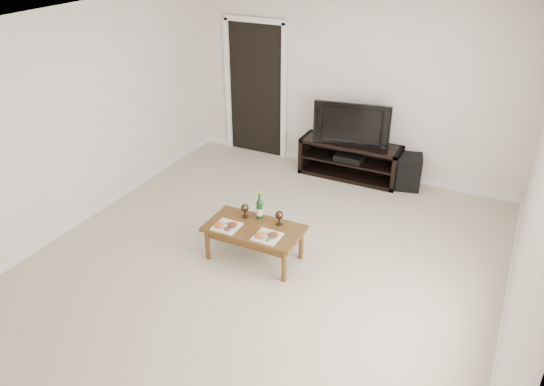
{
  "coord_description": "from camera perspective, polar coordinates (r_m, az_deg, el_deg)",
  "views": [
    {
      "loc": [
        2.25,
        -4.34,
        3.5
      ],
      "look_at": [
        -0.09,
        0.35,
        0.7
      ],
      "focal_mm": 35.0,
      "sensor_mm": 36.0,
      "label": 1
    }
  ],
  "objects": [
    {
      "name": "goblet_right",
      "position": [
        5.85,
        0.78,
        -2.68
      ],
      "size": [
        0.09,
        0.09,
        0.17
      ],
      "primitive_type": null,
      "color": "#36291D",
      "rests_on": "coffee_table"
    },
    {
      "name": "subwoofer",
      "position": [
        7.71,
        14.49,
        2.22
      ],
      "size": [
        0.4,
        0.4,
        0.5
      ],
      "primitive_type": "cube",
      "rotation": [
        0.0,
        0.0,
        0.24
      ],
      "color": "black",
      "rests_on": "ground"
    },
    {
      "name": "plate_left",
      "position": [
        5.85,
        -4.9,
        -3.41
      ],
      "size": [
        0.27,
        0.27,
        0.07
      ],
      "primitive_type": "cube",
      "color": "white",
      "rests_on": "coffee_table"
    },
    {
      "name": "wine_bottle",
      "position": [
        5.93,
        -1.35,
        -1.26
      ],
      "size": [
        0.07,
        0.07,
        0.35
      ],
      "primitive_type": "cylinder",
      "color": "#103B16",
      "rests_on": "coffee_table"
    },
    {
      "name": "goblet_left",
      "position": [
        6.0,
        -2.93,
        -1.9
      ],
      "size": [
        0.09,
        0.09,
        0.17
      ],
      "primitive_type": null,
      "color": "#36291D",
      "rests_on": "coffee_table"
    },
    {
      "name": "coffee_table",
      "position": [
        5.97,
        -1.91,
        -5.38
      ],
      "size": [
        1.07,
        0.6,
        0.42
      ],
      "primitive_type": "cube",
      "rotation": [
        0.0,
        0.0,
        0.01
      ],
      "color": "brown",
      "rests_on": "ground"
    },
    {
      "name": "floor",
      "position": [
        6.01,
        -0.78,
        -7.5
      ],
      "size": [
        5.5,
        5.5,
        0.0
      ],
      "primitive_type": "plane",
      "color": "#BEB199",
      "rests_on": "ground"
    },
    {
      "name": "doorway",
      "position": [
        8.4,
        -1.74,
        10.98
      ],
      "size": [
        0.9,
        0.02,
        2.05
      ],
      "primitive_type": "cube",
      "color": "black",
      "rests_on": "ground"
    },
    {
      "name": "ceiling",
      "position": [
        4.97,
        -0.98,
        17.89
      ],
      "size": [
        5.0,
        5.5,
        0.04
      ],
      "primitive_type": "cube",
      "color": "white",
      "rests_on": "back_wall"
    },
    {
      "name": "back_wall",
      "position": [
        7.77,
        8.7,
        11.36
      ],
      "size": [
        5.0,
        0.04,
        2.6
      ],
      "primitive_type": "cube",
      "color": "white",
      "rests_on": "ground"
    },
    {
      "name": "av_receiver",
      "position": [
        7.82,
        8.36,
        3.85
      ],
      "size": [
        0.4,
        0.3,
        0.08
      ],
      "primitive_type": "cube",
      "rotation": [
        0.0,
        0.0,
        -0.01
      ],
      "color": "black",
      "rests_on": "media_console"
    },
    {
      "name": "media_console",
      "position": [
        7.85,
        8.37,
        3.55
      ],
      "size": [
        1.46,
        0.45,
        0.55
      ],
      "primitive_type": "cube",
      "color": "black",
      "rests_on": "ground"
    },
    {
      "name": "television",
      "position": [
        7.63,
        8.67,
        7.54
      ],
      "size": [
        1.09,
        0.32,
        0.62
      ],
      "primitive_type": "imported",
      "rotation": [
        0.0,
        0.0,
        0.17
      ],
      "color": "black",
      "rests_on": "media_console"
    },
    {
      "name": "plate_right",
      "position": [
        5.65,
        -0.52,
        -4.52
      ],
      "size": [
        0.27,
        0.27,
        0.07
      ],
      "primitive_type": "cube",
      "color": "white",
      "rests_on": "coffee_table"
    }
  ]
}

